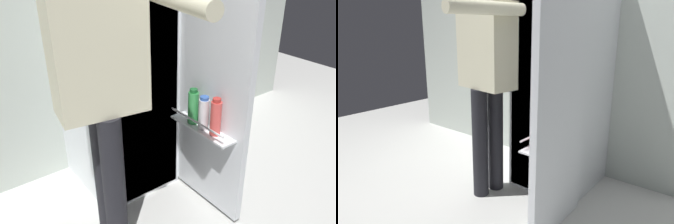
% 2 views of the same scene
% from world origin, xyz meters
% --- Properties ---
extents(ground_plane, '(6.92, 6.92, 0.00)m').
position_xyz_m(ground_plane, '(0.00, 0.00, 0.00)').
color(ground_plane, silver).
extents(kitchen_wall, '(4.40, 0.10, 2.42)m').
position_xyz_m(kitchen_wall, '(0.00, 0.94, 1.21)').
color(kitchen_wall, beige).
rests_on(kitchen_wall, ground_plane).
extents(refrigerator, '(0.63, 1.20, 1.78)m').
position_xyz_m(refrigerator, '(0.02, 0.52, 0.89)').
color(refrigerator, silver).
rests_on(refrigerator, ground_plane).
extents(person, '(0.56, 0.79, 1.70)m').
position_xyz_m(person, '(-0.34, 0.06, 1.02)').
color(person, black).
rests_on(person, ground_plane).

